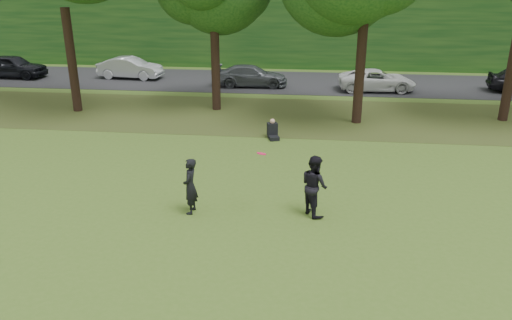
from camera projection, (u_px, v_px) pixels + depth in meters
The scene contains 9 objects.
ground at pixel (231, 255), 12.56m from camera, with size 120.00×120.00×0.00m, color #3F5D1D.
leaf_litter at pixel (273, 116), 24.63m from camera, with size 60.00×7.00×0.01m, color #484019.
street at pixel (283, 82), 32.05m from camera, with size 70.00×7.00×0.02m, color black.
far_hedge at pixel (289, 32), 36.74m from camera, with size 70.00×3.00×5.00m, color #113D14.
player_left at pixel (190, 186), 14.50m from camera, with size 0.62×0.40×1.69m, color black.
player_right at pixel (314, 185), 14.39m from camera, with size 0.88×0.69×1.82m, color black.
parked_cars at pixel (255, 74), 30.95m from camera, with size 36.86×3.90×1.51m.
frisbee at pixel (261, 154), 14.12m from camera, with size 0.36×0.36×0.11m.
seated_person at pixel (273, 131), 21.26m from camera, with size 0.61×0.82×0.83m.
Camera 1 is at (1.88, -10.74, 6.72)m, focal length 35.00 mm.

